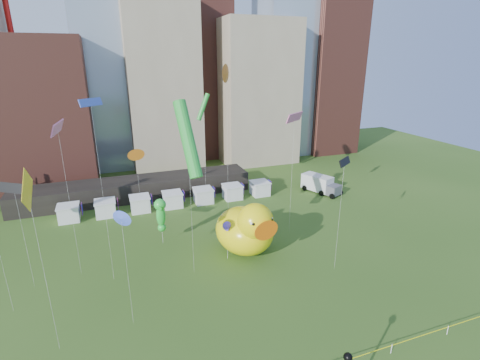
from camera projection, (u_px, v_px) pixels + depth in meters
name	position (u px, v px, depth m)	size (l,w,h in m)	color
skyline	(151.00, 62.00, 73.00)	(101.00, 23.00, 68.00)	brown
pavilion	(136.00, 189.00, 60.48)	(38.00, 6.00, 3.20)	black
vendor_tents	(173.00, 200.00, 56.95)	(33.24, 2.80, 2.40)	white
big_duck	(247.00, 229.00, 42.77)	(7.83, 9.69, 7.07)	#FFEB0D
small_duck	(254.00, 217.00, 50.44)	(3.20, 3.92, 2.85)	white
seahorse_green	(161.00, 213.00, 44.63)	(1.74, 2.03, 6.10)	silver
seahorse_purple	(227.00, 232.00, 41.37)	(1.36, 1.54, 4.83)	silver
box_truck	(320.00, 184.00, 63.00)	(4.99, 7.26, 2.91)	silver
kite_1	(57.00, 129.00, 34.47)	(1.00, 3.87, 16.69)	silver
kite_2	(345.00, 163.00, 36.52)	(2.22, 1.66, 12.86)	silver
kite_3	(188.00, 139.00, 35.08)	(2.20, 4.59, 18.70)	silver
kite_4	(28.00, 192.00, 25.00)	(0.30, 3.12, 15.39)	silver
kite_5	(91.00, 105.00, 32.67)	(2.03, 1.71, 19.01)	silver
kite_6	(136.00, 155.00, 50.60)	(1.65, 0.59, 10.35)	silver
kite_9	(295.00, 118.00, 44.29)	(3.32, 2.60, 16.08)	silver
kite_10	(13.00, 189.00, 33.92)	(2.83, 2.12, 11.32)	silver
kite_11	(203.00, 107.00, 51.77)	(2.39, 1.33, 17.67)	silver
kite_13	(121.00, 219.00, 29.01)	(1.01, 1.03, 10.87)	silver
kite_14	(227.00, 74.00, 46.97)	(1.53, 2.20, 21.70)	silver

